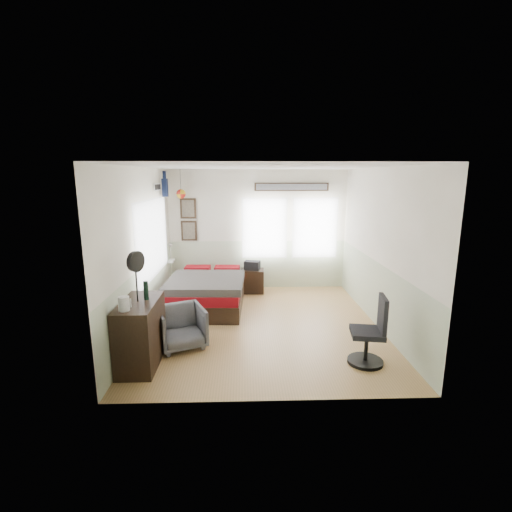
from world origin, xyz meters
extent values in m
cube|color=#AC8249|center=(0.00, 0.00, -0.01)|extent=(4.00, 4.50, 0.01)
cube|color=beige|center=(0.00, 2.25, 1.35)|extent=(4.00, 0.02, 2.70)
cube|color=beige|center=(0.00, -2.25, 1.35)|extent=(4.00, 0.02, 2.70)
cube|color=beige|center=(-2.00, 0.00, 1.35)|extent=(0.02, 4.50, 2.70)
cube|color=beige|center=(2.00, 0.00, 1.35)|extent=(0.02, 4.50, 2.70)
cube|color=white|center=(0.00, 0.00, 2.70)|extent=(4.00, 4.50, 0.02)
cube|color=beige|center=(0.00, 2.24, 0.55)|extent=(4.00, 0.01, 1.10)
cube|color=beige|center=(-1.99, 0.00, 0.55)|extent=(0.01, 4.50, 1.10)
cube|color=beige|center=(1.99, 0.00, 0.55)|extent=(0.01, 4.50, 1.10)
cube|color=silver|center=(-1.96, 0.55, 1.45)|extent=(0.03, 2.20, 1.35)
cube|color=silver|center=(0.15, 2.21, 1.40)|extent=(0.95, 0.03, 1.30)
cube|color=silver|center=(1.30, 2.21, 1.40)|extent=(0.95, 0.03, 1.30)
cube|color=#362517|center=(-1.55, 2.21, 1.35)|extent=(0.35, 0.03, 0.45)
cube|color=#362517|center=(-1.55, 2.21, 1.85)|extent=(0.35, 0.03, 0.45)
cube|color=#7F7259|center=(-1.55, 2.20, 1.35)|extent=(0.27, 0.01, 0.37)
cube|color=#7F7259|center=(-1.55, 2.20, 1.85)|extent=(0.27, 0.01, 0.37)
cube|color=#362517|center=(0.75, 2.21, 2.32)|extent=(1.65, 0.03, 0.18)
cube|color=gray|center=(0.75, 2.20, 2.32)|extent=(1.58, 0.01, 0.13)
cube|color=white|center=(-1.97, 1.15, 2.35)|extent=(0.02, 0.48, 0.14)
sphere|color=red|center=(-1.65, 1.95, 2.18)|extent=(0.20, 0.20, 0.20)
cube|color=black|center=(-1.05, 0.99, 0.16)|extent=(1.46, 2.02, 0.31)
cube|color=maroon|center=(-1.05, 0.99, 0.40)|extent=(1.42, 1.98, 0.18)
cube|color=#44403F|center=(-1.05, 0.78, 0.56)|extent=(1.50, 1.48, 0.14)
cube|color=maroon|center=(-1.37, 1.78, 0.56)|extent=(0.55, 0.36, 0.14)
cube|color=maroon|center=(-0.72, 1.78, 0.56)|extent=(0.55, 0.36, 0.14)
cube|color=black|center=(-1.74, -1.31, 0.45)|extent=(0.48, 1.00, 0.90)
imported|color=#5E5F62|center=(-1.28, -0.80, 0.31)|extent=(0.89, 0.90, 0.63)
cube|color=black|center=(-0.14, 1.90, 0.26)|extent=(0.53, 0.43, 0.51)
cylinder|color=black|center=(1.37, -1.40, 0.02)|extent=(0.49, 0.49, 0.05)
cylinder|color=black|center=(1.37, -1.40, 0.23)|extent=(0.06, 0.06, 0.38)
cube|color=#28282D|center=(1.37, -1.40, 0.45)|extent=(0.49, 0.49, 0.08)
cube|color=#28282D|center=(1.55, -1.43, 0.73)|extent=(0.12, 0.40, 0.49)
cylinder|color=silver|center=(-1.82, -1.64, 0.99)|extent=(0.14, 0.14, 0.18)
cube|color=silver|center=(-1.74, -1.64, 1.00)|extent=(0.02, 0.02, 0.11)
cylinder|color=black|center=(-1.65, -1.21, 1.03)|extent=(0.07, 0.07, 0.26)
cylinder|color=black|center=(-1.75, -1.29, 1.17)|extent=(0.02, 0.02, 0.54)
cylinder|color=black|center=(-1.75, -1.29, 1.45)|extent=(0.16, 0.27, 0.27)
cylinder|color=black|center=(-1.72, -1.29, 1.45)|extent=(0.13, 0.27, 0.29)
cube|color=black|center=(-0.14, 1.90, 0.61)|extent=(0.38, 0.30, 0.20)
camera|label=1|loc=(-0.31, -6.09, 2.56)|focal=26.00mm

